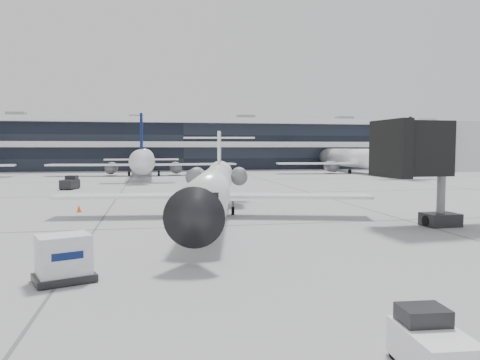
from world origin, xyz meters
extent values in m
plane|color=#97979A|center=(0.00, 0.00, 0.00)|extent=(220.00, 220.00, 0.00)
cube|color=black|center=(0.00, 82.00, 5.00)|extent=(170.00, 22.00, 10.00)
cylinder|color=white|center=(-2.59, 3.11, 2.10)|extent=(6.39, 22.02, 2.47)
cone|color=black|center=(-4.80, -8.93, 2.10)|extent=(2.89, 2.96, 2.47)
cone|color=white|center=(-0.34, 15.34, 2.38)|extent=(2.83, 3.30, 2.34)
cube|color=white|center=(-8.27, 5.09, 1.46)|extent=(10.26, 3.48, 0.20)
cube|color=white|center=(3.42, 2.94, 1.46)|extent=(10.33, 4.80, 0.20)
cylinder|color=slate|center=(-3.03, 10.82, 2.47)|extent=(1.91, 3.30, 1.37)
cylinder|color=slate|center=(0.56, 10.16, 2.47)|extent=(1.91, 3.30, 1.37)
cube|color=white|center=(-0.44, 14.80, 4.30)|extent=(0.68, 2.38, 4.11)
cube|color=white|center=(-0.38, 15.16, 5.76)|extent=(6.74, 2.63, 0.15)
cylinder|color=black|center=(-4.15, -5.43, 0.26)|extent=(0.25, 0.53, 0.51)
cylinder|color=black|center=(-3.61, 5.16, 0.29)|extent=(0.32, 0.61, 0.58)
cylinder|color=black|center=(-0.91, 4.67, 0.29)|extent=(0.32, 0.61, 0.58)
cube|color=black|center=(8.94, -2.59, 4.80)|extent=(3.08, 3.74, 3.20)
cylinder|color=slate|center=(10.88, -2.53, 1.60)|extent=(0.50, 0.50, 3.20)
cube|color=black|center=(10.88, -2.53, 0.40)|extent=(2.10, 1.66, 0.80)
cube|color=white|center=(-0.72, -19.57, 0.51)|extent=(1.35, 2.12, 0.84)
cube|color=black|center=(-0.69, -19.11, 1.07)|extent=(1.08, 0.90, 0.46)
cylinder|color=black|center=(-1.18, -18.80, 0.20)|extent=(0.20, 0.42, 0.41)
cylinder|color=black|center=(-0.16, -18.87, 0.20)|extent=(0.20, 0.42, 0.41)
cube|color=black|center=(-9.81, -10.87, 0.16)|extent=(2.47, 2.16, 0.25)
cube|color=silver|center=(-9.81, -10.87, 1.00)|extent=(2.15, 1.90, 1.43)
cone|color=orange|center=(-12.07, 8.12, 0.28)|extent=(0.36, 0.36, 0.56)
cube|color=orange|center=(-12.07, 8.12, 0.01)|extent=(0.44, 0.44, 0.03)
cube|color=black|center=(-16.06, 28.46, 0.62)|extent=(2.06, 2.77, 1.01)
cube|color=black|center=(-15.91, 29.01, 1.29)|extent=(1.46, 1.30, 0.56)
cylinder|color=black|center=(-16.42, 29.49, 0.25)|extent=(0.33, 0.53, 0.49)
cylinder|color=black|center=(-15.23, 29.17, 0.25)|extent=(0.33, 0.53, 0.49)
cylinder|color=black|center=(-16.89, 27.76, 0.25)|extent=(0.33, 0.53, 0.49)
cylinder|color=black|center=(-15.70, 27.43, 0.25)|extent=(0.33, 0.53, 0.49)
camera|label=1|loc=(-6.62, -28.41, 4.86)|focal=35.00mm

